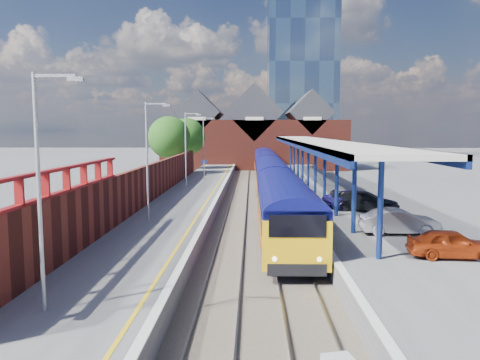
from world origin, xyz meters
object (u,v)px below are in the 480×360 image
(parked_car_red, at_px, (452,244))
(parked_car_silver, at_px, (399,222))
(platform_sign, at_px, (204,168))
(parked_car_blue, at_px, (355,199))
(train, at_px, (269,169))
(lamp_post_a, at_px, (43,178))
(lamp_post_c, at_px, (187,145))
(lamp_post_d, at_px, (205,141))
(parked_car_dark, at_px, (365,201))
(lamp_post_b, at_px, (149,154))

(parked_car_red, distance_m, parked_car_silver, 4.59)
(platform_sign, height_order, parked_car_blue, platform_sign)
(train, xyz_separation_m, parked_car_blue, (5.32, -18.93, -0.52))
(lamp_post_a, height_order, lamp_post_c, same)
(lamp_post_d, distance_m, parked_car_blue, 30.18)
(parked_car_silver, bearing_deg, lamp_post_a, 129.28)
(lamp_post_a, relative_size, lamp_post_d, 1.00)
(platform_sign, height_order, parked_car_silver, platform_sign)
(parked_car_dark, bearing_deg, lamp_post_c, 67.36)
(lamp_post_c, distance_m, lamp_post_d, 16.00)
(lamp_post_d, bearing_deg, parked_car_red, -70.00)
(parked_car_dark, bearing_deg, train, 35.02)
(lamp_post_d, relative_size, parked_car_red, 1.95)
(lamp_post_c, bearing_deg, parked_car_red, -58.66)
(lamp_post_b, distance_m, parked_car_dark, 14.53)
(lamp_post_a, xyz_separation_m, parked_car_blue, (13.17, 19.05, -3.39))
(lamp_post_c, relative_size, lamp_post_d, 1.00)
(lamp_post_a, bearing_deg, platform_sign, 87.56)
(lamp_post_c, xyz_separation_m, platform_sign, (1.36, 2.00, -2.30))
(lamp_post_a, bearing_deg, parked_car_dark, 52.73)
(lamp_post_a, xyz_separation_m, lamp_post_c, (0.00, 30.00, 0.00))
(lamp_post_a, distance_m, parked_car_silver, 17.71)
(parked_car_red, bearing_deg, parked_car_silver, 15.11)
(platform_sign, xyz_separation_m, parked_car_dark, (12.24, -14.12, -1.04))
(lamp_post_c, height_order, parked_car_silver, lamp_post_c)
(lamp_post_c, bearing_deg, lamp_post_b, -90.00)
(train, xyz_separation_m, lamp_post_b, (-7.86, -23.99, 2.87))
(train, bearing_deg, lamp_post_b, -108.13)
(parked_car_red, bearing_deg, lamp_post_a, 118.35)
(lamp_post_a, xyz_separation_m, lamp_post_b, (0.00, 14.00, 0.00))
(platform_sign, height_order, parked_car_dark, platform_sign)
(lamp_post_a, relative_size, platform_sign, 2.80)
(parked_car_blue, bearing_deg, lamp_post_b, 90.18)
(parked_car_red, bearing_deg, lamp_post_b, 66.82)
(lamp_post_d, distance_m, platform_sign, 14.25)
(train, relative_size, parked_car_red, 18.37)
(parked_car_dark, relative_size, parked_car_blue, 1.03)
(lamp_post_a, bearing_deg, train, 78.32)
(lamp_post_a, relative_size, parked_car_blue, 1.61)
(lamp_post_b, bearing_deg, platform_sign, 85.67)
(parked_car_dark, bearing_deg, lamp_post_a, 161.80)
(parked_car_red, bearing_deg, lamp_post_c, 36.36)
(parked_car_blue, bearing_deg, platform_sign, 21.57)
(lamp_post_d, height_order, platform_sign, lamp_post_d)
(lamp_post_a, distance_m, parked_car_dark, 22.71)
(lamp_post_c, relative_size, parked_car_blue, 1.61)
(parked_car_red, xyz_separation_m, parked_car_blue, (-1.30, 12.82, -0.01))
(train, xyz_separation_m, parked_car_red, (6.61, -31.75, -0.51))
(lamp_post_c, height_order, platform_sign, lamp_post_c)
(parked_car_silver, bearing_deg, lamp_post_d, 22.27)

